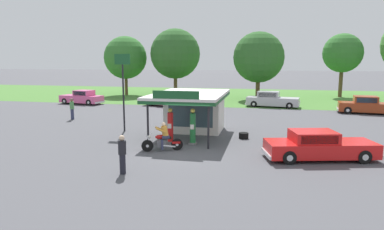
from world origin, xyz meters
TOP-DOWN VIEW (x-y plane):
  - ground_plane at (0.00, 0.00)m, footprint 300.00×300.00m
  - grass_verge_strip at (0.00, 30.00)m, footprint 120.00×24.00m
  - service_station_kiosk at (-0.67, 5.27)m, footprint 4.40×7.01m
  - gas_pump_nearside at (-1.34, 1.81)m, footprint 0.44×0.44m
  - gas_pump_offside at (0.01, 1.81)m, footprint 0.44×0.44m
  - motorcycle_with_rider at (-1.24, -0.04)m, footprint 2.11×1.03m
  - featured_classic_sedan at (6.76, 0.11)m, footprint 5.73×3.06m
  - parked_car_back_row_right at (-16.07, 17.49)m, footprint 5.25×2.55m
  - parked_car_back_row_centre_left at (-6.13, 17.77)m, footprint 5.51×3.08m
  - parked_car_back_row_far_left at (13.21, 16.75)m, footprint 5.24×2.47m
  - parked_car_second_row_spare at (4.72, 19.43)m, footprint 5.67×2.60m
  - bystander_standing_back_lot at (-11.53, 8.00)m, footprint 0.38×0.38m
  - bystander_admiring_sedan at (-1.83, -4.04)m, footprint 0.34×0.34m
  - tree_oak_right at (-15.16, 27.93)m, footprint 5.89×5.89m
  - tree_oak_far_left at (13.61, 31.50)m, footprint 5.08×5.08m
  - tree_oak_distant_spare at (3.02, 26.23)m, footprint 6.25×6.25m
  - tree_oak_left at (-8.06, 27.95)m, footprint 6.68×6.68m
  - roadside_pole_sign at (-5.40, 4.47)m, footprint 1.10×0.12m
  - spare_tire_stack at (2.83, 3.90)m, footprint 0.60×0.60m

SIDE VIEW (x-z plane):
  - ground_plane at x=0.00m, z-range 0.00..0.00m
  - grass_verge_strip at x=0.00m, z-range 0.00..0.01m
  - spare_tire_stack at x=2.83m, z-range 0.00..0.36m
  - featured_classic_sedan at x=6.76m, z-range -0.06..1.36m
  - motorcycle_with_rider at x=-1.24m, z-range -0.14..1.44m
  - parked_car_back_row_centre_left at x=-6.13m, z-range -0.06..1.43m
  - parked_car_back_row_right at x=-16.07m, z-range -0.08..1.47m
  - parked_car_back_row_far_left at x=13.21m, z-range -0.08..1.52m
  - parked_car_second_row_spare at x=4.72m, z-range -0.08..1.55m
  - bystander_admiring_sedan at x=-1.83m, z-range 0.05..1.75m
  - bystander_standing_back_lot at x=-11.53m, z-range 0.07..1.79m
  - gas_pump_nearside at x=-1.34m, z-range -0.08..2.01m
  - gas_pump_offside at x=0.01m, z-range -0.08..2.01m
  - service_station_kiosk at x=-0.67m, z-range 0.04..3.26m
  - roadside_pole_sign at x=-5.40m, z-range 0.92..6.20m
  - tree_oak_distant_spare at x=3.02m, z-range 0.94..9.29m
  - tree_oak_right at x=-15.16m, z-range 1.13..9.29m
  - tree_oak_left at x=-8.06m, z-range 1.09..10.14m
  - tree_oak_far_left at x=13.61m, z-range 1.53..9.86m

